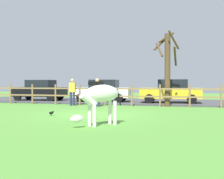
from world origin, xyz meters
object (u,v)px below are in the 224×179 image
bare_tree (167,66)px  crow_on_grass (51,113)px  parked_car_yellow (171,91)px  parked_car_black (40,90)px  visitor_left_of_tree (72,91)px  visitor_right_of_tree (97,91)px  parked_car_white (103,90)px  zebra (100,97)px

bare_tree → crow_on_grass: (-4.12, -6.46, -2.23)m
parked_car_yellow → parked_car_black: size_ratio=1.01×
bare_tree → visitor_left_of_tree: (-5.61, -0.90, -1.45)m
visitor_left_of_tree → parked_car_yellow: bearing=32.7°
bare_tree → visitor_left_of_tree: 5.87m
crow_on_grass → parked_car_yellow: parked_car_yellow is taller
parked_car_yellow → parked_car_black: same height
bare_tree → crow_on_grass: bearing=-122.5°
parked_car_black → visitor_right_of_tree: visitor_right_of_tree is taller
crow_on_grass → visitor_right_of_tree: size_ratio=0.13×
parked_car_black → visitor_right_of_tree: 7.31m
bare_tree → visitor_left_of_tree: bearing=-170.9°
parked_car_black → bare_tree: bearing=-16.1°
parked_car_white → bare_tree: bearing=-29.3°
parked_car_black → parked_car_white: size_ratio=0.99×
crow_on_grass → parked_car_white: 9.23m
visitor_left_of_tree → zebra: bearing=-60.6°
parked_car_black → visitor_right_of_tree: (6.07, -4.06, 0.06)m
zebra → parked_car_yellow: 11.38m
crow_on_grass → parked_car_white: parked_car_white is taller
parked_car_black → parked_car_white: (5.14, -0.16, 0.00)m
parked_car_yellow → parked_car_black: (-9.97, 0.18, 0.00)m
crow_on_grass → visitor_right_of_tree: (0.21, 5.27, 0.78)m
parked_car_white → visitor_left_of_tree: 3.70m
zebra → parked_car_white: bearing=107.6°
zebra → visitor_left_of_tree: (-4.35, 7.72, -0.02)m
zebra → crow_on_grass: bearing=142.8°
parked_car_yellow → parked_car_white: size_ratio=0.99×
crow_on_grass → parked_car_black: bearing=122.2°
parked_car_white → parked_car_black: bearing=178.2°
zebra → parked_car_black: bearing=127.2°
visitor_left_of_tree → visitor_right_of_tree: (1.70, -0.29, 0.00)m
crow_on_grass → parked_car_black: 11.05m
parked_car_white → visitor_left_of_tree: size_ratio=2.52×
visitor_left_of_tree → visitor_right_of_tree: size_ratio=1.00×
zebra → bare_tree: bearing=81.7°
parked_car_yellow → bare_tree: bearing=-89.6°
bare_tree → crow_on_grass: bare_tree is taller
parked_car_black → parked_car_yellow: bearing=-1.1°
parked_car_white → visitor_right_of_tree: 4.01m
parked_car_black → visitor_right_of_tree: size_ratio=2.49×
zebra → parked_car_white: 11.90m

